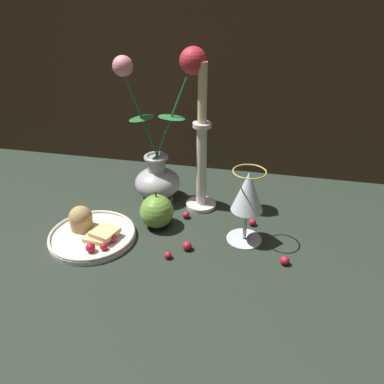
{
  "coord_description": "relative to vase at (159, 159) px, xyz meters",
  "views": [
    {
      "loc": [
        0.19,
        -0.67,
        0.49
      ],
      "look_at": [
        0.05,
        0.01,
        0.1
      ],
      "focal_mm": 35.0,
      "sensor_mm": 36.0,
      "label": 1
    }
  ],
  "objects": [
    {
      "name": "berry_by_glass_stem",
      "position": [
        0.08,
        -0.07,
        -0.11
      ],
      "size": [
        0.02,
        0.02,
        0.02
      ],
      "primitive_type": "sphere",
      "color": "#AD192D",
      "rests_on": "ground_plane"
    },
    {
      "name": "apple_beside_vase",
      "position": [
        0.03,
        -0.12,
        -0.07
      ],
      "size": [
        0.08,
        0.08,
        0.09
      ],
      "color": "#669938",
      "rests_on": "ground_plane"
    },
    {
      "name": "berry_under_candlestick",
      "position": [
        0.24,
        -0.07,
        -0.11
      ],
      "size": [
        0.02,
        0.02,
        0.02
      ],
      "primitive_type": "sphere",
      "color": "#AD192D",
      "rests_on": "ground_plane"
    },
    {
      "name": "wine_glass",
      "position": [
        0.23,
        -0.13,
        -0.0
      ],
      "size": [
        0.08,
        0.08,
        0.17
      ],
      "color": "silver",
      "rests_on": "ground_plane"
    },
    {
      "name": "plate_with_pastries",
      "position": [
        -0.1,
        -0.19,
        -0.1
      ],
      "size": [
        0.19,
        0.19,
        0.06
      ],
      "color": "silver",
      "rests_on": "ground_plane"
    },
    {
      "name": "vase",
      "position": [
        0.0,
        0.0,
        0.0
      ],
      "size": [
        0.21,
        0.11,
        0.37
      ],
      "color": "#A3A3A8",
      "rests_on": "ground_plane"
    },
    {
      "name": "berry_front_center",
      "position": [
        0.08,
        -0.23,
        -0.11
      ],
      "size": [
        0.01,
        0.01,
        0.01
      ],
      "primitive_type": "sphere",
      "color": "#AD192D",
      "rests_on": "ground_plane"
    },
    {
      "name": "berry_near_plate",
      "position": [
        0.31,
        -0.19,
        -0.1
      ],
      "size": [
        0.02,
        0.02,
        0.02
      ],
      "primitive_type": "sphere",
      "color": "#AD192D",
      "rests_on": "ground_plane"
    },
    {
      "name": "berry_far_right",
      "position": [
        0.11,
        -0.19,
        -0.1
      ],
      "size": [
        0.02,
        0.02,
        0.02
      ],
      "primitive_type": "sphere",
      "color": "#AD192D",
      "rests_on": "ground_plane"
    },
    {
      "name": "candlestick",
      "position": [
        0.11,
        -0.01,
        0.02
      ],
      "size": [
        0.07,
        0.07,
        0.36
      ],
      "color": "silver",
      "rests_on": "ground_plane"
    },
    {
      "name": "ground_plane",
      "position": [
        0.06,
        -0.13,
        -0.11
      ],
      "size": [
        2.4,
        2.4,
        0.0
      ],
      "primitive_type": "plane",
      "color": "#232D23",
      "rests_on": "ground"
    }
  ]
}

